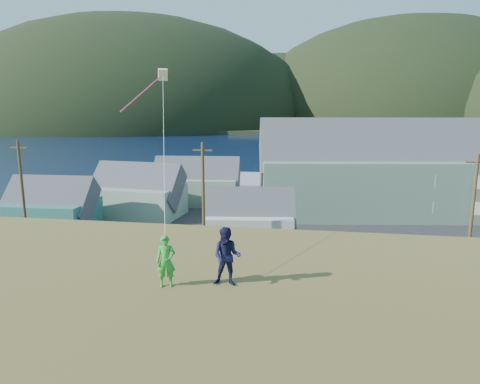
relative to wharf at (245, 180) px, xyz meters
name	(u,v)px	position (x,y,z in m)	size (l,w,h in m)	color
ground	(246,272)	(6.00, -40.00, -0.45)	(900.00, 900.00, 0.00)	#0A1638
grass_strip	(242,282)	(6.00, -42.00, -0.40)	(110.00, 8.00, 0.10)	#4C3D19
waterfront_lot	(267,217)	(6.00, -23.00, -0.39)	(72.00, 36.00, 0.12)	#28282B
wharf	(245,180)	(0.00, 0.00, 0.00)	(26.00, 14.00, 0.90)	gray
far_shore	(304,123)	(6.00, 290.00, 0.55)	(900.00, 320.00, 2.00)	black
far_hills	(355,124)	(41.59, 239.38, 1.55)	(760.00, 265.00, 143.00)	black
lodge	(426,171)	(24.32, -18.06, 4.85)	(40.43, 16.40, 13.81)	slate
shed_teal	(51,207)	(-15.39, -32.20, 2.15)	(9.04, 6.52, 6.99)	#32756A
shed_palegreen_near	(137,193)	(-9.11, -24.88, 2.43)	(11.16, 7.73, 7.67)	gray
shed_white	(250,220)	(5.39, -33.58, 2.05)	(8.75, 6.37, 6.51)	silver
shed_palegreen_far	(197,182)	(-4.03, -16.90, 2.46)	(11.81, 7.38, 7.63)	gray
utility_poles	(216,205)	(3.34, -38.50, 4.47)	(36.39, 0.24, 9.79)	#47331E
parked_cars	(197,200)	(-3.64, -18.37, 0.42)	(24.86, 13.58, 1.58)	#2D5271
kite_flyer_green	(166,261)	(6.38, -59.39, 7.55)	(0.58, 0.38, 1.60)	green
kite_flyer_navy	(227,257)	(8.18, -58.99, 7.66)	(0.89, 0.69, 1.82)	#141638
kite_rig	(160,79)	(3.24, -50.47, 13.49)	(2.19, 4.94, 11.18)	beige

